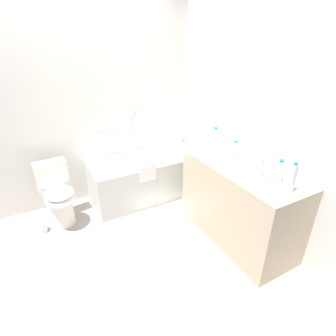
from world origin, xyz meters
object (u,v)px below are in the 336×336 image
toilet (58,195)px  drinking_glass_1 (288,181)px  soap_dish (225,155)px  water_bottle_3 (279,172)px  toilet_paper_roll (42,227)px  sink_faucet (262,163)px  drinking_glass_0 (219,149)px  bathtub (146,176)px  drinking_glass_3 (268,175)px  water_bottle_2 (235,150)px  bath_mat (168,214)px  water_bottle_1 (215,139)px  water_bottle_0 (293,178)px  sink_basin (248,168)px  drinking_glass_2 (231,157)px

toilet → drinking_glass_1: (1.72, -1.63, 0.54)m
soap_dish → water_bottle_3: bearing=-86.7°
toilet_paper_roll → sink_faucet: bearing=-29.2°
drinking_glass_1 → soap_dish: size_ratio=1.15×
water_bottle_3 → drinking_glass_0: 0.76m
bathtub → drinking_glass_3: bearing=-71.0°
sink_faucet → drinking_glass_3: size_ratio=1.86×
water_bottle_2 → bath_mat: water_bottle_2 is taller
bathtub → water_bottle_1: bathtub is taller
toilet → sink_faucet: sink_faucet is taller
drinking_glass_0 → drinking_glass_1: (0.07, -0.84, 0.01)m
water_bottle_1 → water_bottle_2: bearing=-86.1°
toilet_paper_roll → water_bottle_0: bearing=-39.9°
sink_basin → bath_mat: (-0.45, 0.76, -0.87)m
toilet → water_bottle_1: bearing=63.6°
drinking_glass_1 → toilet_paper_roll: bearing=141.9°
bath_mat → drinking_glass_0: bearing=-32.4°
toilet → drinking_glass_2: drinking_glass_2 is taller
toilet → drinking_glass_2: (1.63, -1.01, 0.54)m
drinking_glass_0 → toilet_paper_roll: bearing=159.9°
water_bottle_2 → bath_mat: size_ratio=0.28×
bathtub → bath_mat: (0.04, -0.55, -0.30)m
drinking_glass_3 → water_bottle_1: bearing=88.0°
drinking_glass_2 → soap_dish: bearing=74.8°
sink_basin → water_bottle_0: (0.04, -0.45, 0.09)m
drinking_glass_0 → toilet_paper_roll: size_ratio=0.79×
bathtub → drinking_glass_0: (0.52, -0.85, 0.59)m
toilet → toilet_paper_roll: size_ratio=6.34×
drinking_glass_2 → drinking_glass_3: 0.45m
water_bottle_2 → drinking_glass_1: water_bottle_2 is taller
sink_faucet → drinking_glass_0: size_ratio=1.64×
sink_faucet → bath_mat: sink_faucet is taller
water_bottle_2 → drinking_glass_3: bearing=-95.7°
water_bottle_1 → water_bottle_3: size_ratio=1.16×
drinking_glass_0 → water_bottle_3: bearing=-86.3°
drinking_glass_1 → soap_dish: (-0.05, 0.75, -0.04)m
drinking_glass_2 → toilet_paper_roll: size_ratio=0.89×
drinking_glass_0 → drinking_glass_1: bearing=-85.6°
drinking_glass_0 → drinking_glass_2: bearing=-96.3°
sink_faucet → drinking_glass_3: 0.27m
drinking_glass_2 → soap_dish: drinking_glass_2 is taller
water_bottle_1 → water_bottle_2: (0.02, -0.31, -0.03)m
toilet → drinking_glass_2: 1.99m
sink_basin → water_bottle_2: bearing=73.7°
sink_faucet → water_bottle_2: bearing=110.9°
sink_faucet → drinking_glass_0: bearing=110.4°
bathtub → soap_dish: bearing=-61.0°
water_bottle_0 → toilet_paper_roll: (-1.92, 1.60, -0.91)m
bathtub → sink_faucet: (0.69, -1.31, 0.58)m
sink_faucet → soap_dish: 0.40m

